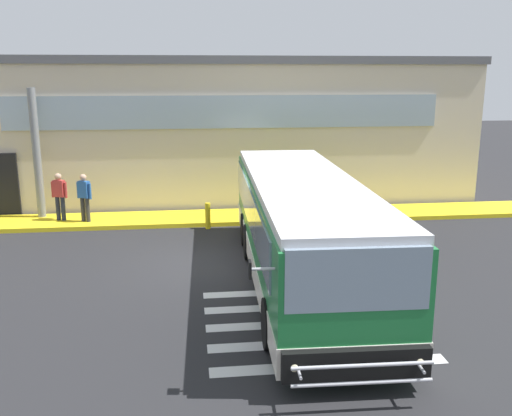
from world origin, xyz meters
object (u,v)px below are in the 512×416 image
at_px(entry_support_column, 37,154).
at_px(passenger_by_doorway, 84,195).
at_px(bus_main_foreground, 302,232).
at_px(passenger_near_column, 60,193).
at_px(safety_bollard_yellow, 208,216).

xyz_separation_m(entry_support_column, passenger_by_doorway, (1.69, -0.88, -1.35)).
distance_m(entry_support_column, passenger_by_doorway, 2.34).
distance_m(bus_main_foreground, passenger_near_column, 9.85).
xyz_separation_m(bus_main_foreground, passenger_near_column, (-7.28, 6.64, -0.22)).
relative_size(bus_main_foreground, passenger_by_doorway, 6.58).
height_order(passenger_near_column, safety_bollard_yellow, passenger_near_column).
height_order(passenger_by_doorway, safety_bollard_yellow, passenger_by_doorway).
xyz_separation_m(passenger_near_column, safety_bollard_yellow, (5.10, -1.22, -0.66)).
relative_size(entry_support_column, safety_bollard_yellow, 5.07).
relative_size(passenger_near_column, safety_bollard_yellow, 1.86).
bearing_deg(bus_main_foreground, passenger_near_column, 137.63).
bearing_deg(passenger_near_column, entry_support_column, 144.49).
bearing_deg(passenger_near_column, bus_main_foreground, -42.37).
bearing_deg(entry_support_column, passenger_near_column, -35.51).
distance_m(bus_main_foreground, safety_bollard_yellow, 5.91).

